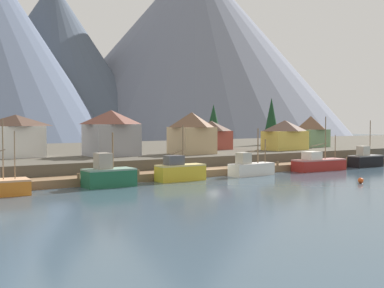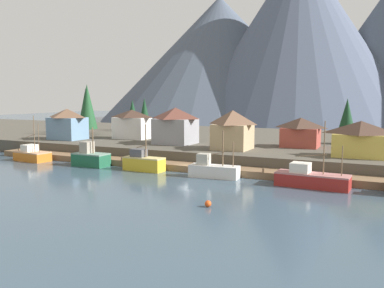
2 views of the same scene
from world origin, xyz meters
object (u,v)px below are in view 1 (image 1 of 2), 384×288
house_green (311,131)px  conifer_near_left (214,121)px  fishing_boat_yellow (180,171)px  conifer_back_right (271,119)px  channel_buoy (361,180)px  house_white (16,136)px  house_grey (111,133)px  house_red (211,135)px  fishing_boat_green (108,175)px  fishing_boat_white (251,168)px  house_tan (192,133)px  fishing_boat_red (318,164)px  house_yellow (285,135)px  fishing_boat_black (365,160)px

house_green → conifer_near_left: size_ratio=0.72×
fishing_boat_yellow → conifer_back_right: bearing=35.8°
channel_buoy → house_white: bearing=134.0°
house_grey → house_red: bearing=13.2°
fishing_boat_green → conifer_near_left: 47.91m
conifer_near_left → channel_buoy: size_ratio=12.40×
fishing_boat_white → conifer_near_left: size_ratio=0.84×
fishing_boat_white → channel_buoy: fishing_boat_white is taller
fishing_boat_yellow → conifer_back_right: (41.66, 28.20, 6.99)m
fishing_boat_white → house_tan: house_tan is taller
house_green → conifer_back_right: 11.40m
fishing_boat_red → house_yellow: size_ratio=1.15×
house_grey → conifer_near_left: size_ratio=0.85×
house_yellow → house_tan: size_ratio=1.19×
house_yellow → conifer_back_right: conifer_back_right is taller
fishing_boat_black → house_grey: size_ratio=1.07×
fishing_boat_black → conifer_near_left: size_ratio=0.91×
fishing_boat_red → house_green: size_ratio=1.48×
house_white → conifer_near_left: 43.62m
fishing_boat_red → house_grey: 32.60m
fishing_boat_white → house_tan: (-1.77, 12.55, 4.81)m
house_red → conifer_back_right: bearing=19.3°
fishing_boat_yellow → fishing_boat_black: fishing_boat_black is taller
conifer_back_right → fishing_boat_green: bearing=-151.2°
fishing_boat_black → fishing_boat_red: bearing=-176.3°
fishing_boat_red → channel_buoy: size_ratio=13.18×
fishing_boat_green → fishing_boat_yellow: (10.26, 0.29, -0.07)m
conifer_near_left → house_tan: bearing=-134.4°
fishing_boat_red → house_yellow: bearing=71.6°
fishing_boat_yellow → fishing_boat_black: (37.31, -0.13, -0.09)m
fishing_boat_white → house_grey: (-14.49, 15.51, 4.93)m
fishing_boat_green → fishing_boat_black: fishing_boat_black is taller
house_green → house_tan: size_ratio=0.93×
fishing_boat_green → fishing_boat_black: 47.57m
fishing_boat_white → conifer_back_right: 41.77m
house_yellow → conifer_near_left: 17.73m
house_yellow → house_white: house_white is taller
house_yellow → house_tan: bearing=179.5°
house_yellow → fishing_boat_red: bearing=-111.2°
conifer_near_left → conifer_back_right: 14.90m
fishing_boat_green → house_red: bearing=35.5°
house_yellow → house_red: (-10.45, 8.41, -0.07)m
fishing_boat_yellow → house_green: size_ratio=1.16×
house_red → fishing_boat_black: bearing=-50.1°
conifer_back_right → channel_buoy: bearing=-119.2°
house_tan → house_red: house_tan is taller
house_green → house_white: house_green is taller
house_green → channel_buoy: (-24.64, -31.90, -5.35)m
house_tan → conifer_near_left: bearing=45.6°
house_white → channel_buoy: size_ratio=11.32×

